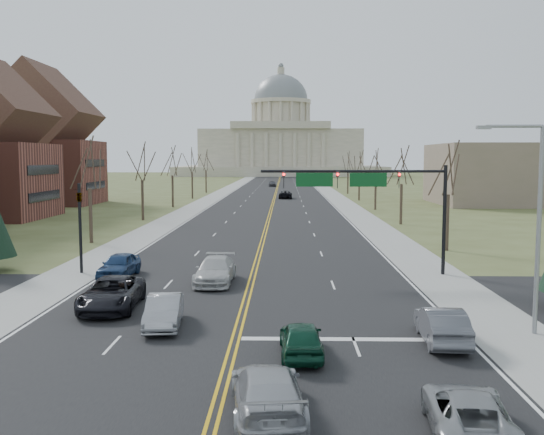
{
  "coord_description": "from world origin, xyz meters",
  "views": [
    {
      "loc": [
        2.1,
        -26.06,
        7.66
      ],
      "look_at": [
        1.06,
        21.26,
        3.0
      ],
      "focal_mm": 40.0,
      "sensor_mm": 36.0,
      "label": 1
    }
  ],
  "objects_px": {
    "car_sb_inner_lead": "(164,311)",
    "car_sb_inner_second": "(215,270)",
    "car_sb_outer_lead": "(112,293)",
    "street_light": "(533,215)",
    "car_far_sb": "(272,184)",
    "car_nb_outer_lead": "(442,325)",
    "car_nb_inner_second": "(267,391)",
    "signal_mast": "(367,187)",
    "car_nb_inner_lead": "(301,339)",
    "car_sb_outer_second": "(119,265)",
    "car_far_nb": "(285,194)",
    "car_nb_outer_second": "(468,413)",
    "signal_left": "(80,218)"
  },
  "relations": [
    {
      "from": "car_sb_inner_lead",
      "to": "car_nb_inner_second",
      "type": "bearing_deg",
      "value": -67.76
    },
    {
      "from": "car_nb_outer_second",
      "to": "car_nb_inner_second",
      "type": "height_order",
      "value": "car_nb_inner_second"
    },
    {
      "from": "signal_mast",
      "to": "car_nb_inner_lead",
      "type": "height_order",
      "value": "signal_mast"
    },
    {
      "from": "street_light",
      "to": "car_far_nb",
      "type": "xyz_separation_m",
      "value": [
        -10.61,
        88.89,
        -4.47
      ]
    },
    {
      "from": "car_sb_outer_lead",
      "to": "car_nb_outer_second",
      "type": "bearing_deg",
      "value": -48.01
    },
    {
      "from": "car_nb_inner_lead",
      "to": "signal_left",
      "type": "bearing_deg",
      "value": -51.48
    },
    {
      "from": "car_sb_outer_lead",
      "to": "car_sb_outer_second",
      "type": "relative_size",
      "value": 1.26
    },
    {
      "from": "street_light",
      "to": "car_nb_inner_second",
      "type": "distance_m",
      "value": 14.84
    },
    {
      "from": "car_sb_inner_lead",
      "to": "car_sb_inner_second",
      "type": "xyz_separation_m",
      "value": [
        1.22,
        9.67,
        0.08
      ]
    },
    {
      "from": "street_light",
      "to": "car_nb_inner_second",
      "type": "bearing_deg",
      "value": -142.08
    },
    {
      "from": "signal_mast",
      "to": "car_far_nb",
      "type": "distance_m",
      "value": 75.75
    },
    {
      "from": "car_sb_outer_second",
      "to": "car_far_nb",
      "type": "relative_size",
      "value": 0.85
    },
    {
      "from": "signal_mast",
      "to": "car_nb_inner_lead",
      "type": "distance_m",
      "value": 18.07
    },
    {
      "from": "car_sb_inner_lead",
      "to": "signal_left",
      "type": "bearing_deg",
      "value": 116.82
    },
    {
      "from": "car_nb_outer_lead",
      "to": "car_sb_inner_lead",
      "type": "bearing_deg",
      "value": -7.37
    },
    {
      "from": "car_nb_outer_second",
      "to": "signal_mast",
      "type": "bearing_deg",
      "value": -84.12
    },
    {
      "from": "car_sb_inner_second",
      "to": "car_far_sb",
      "type": "relative_size",
      "value": 1.2
    },
    {
      "from": "car_nb_outer_lead",
      "to": "car_far_sb",
      "type": "relative_size",
      "value": 1.01
    },
    {
      "from": "street_light",
      "to": "signal_mast",
      "type": "bearing_deg",
      "value": 111.41
    },
    {
      "from": "car_sb_outer_lead",
      "to": "street_light",
      "type": "bearing_deg",
      "value": -14.46
    },
    {
      "from": "signal_mast",
      "to": "car_far_nb",
      "type": "bearing_deg",
      "value": 94.04
    },
    {
      "from": "car_far_nb",
      "to": "car_far_sb",
      "type": "distance_m",
      "value": 48.42
    },
    {
      "from": "street_light",
      "to": "car_sb_outer_lead",
      "type": "distance_m",
      "value": 20.34
    },
    {
      "from": "car_nb_outer_second",
      "to": "car_sb_inner_second",
      "type": "height_order",
      "value": "car_sb_inner_second"
    },
    {
      "from": "street_light",
      "to": "car_sb_outer_lead",
      "type": "height_order",
      "value": "street_light"
    },
    {
      "from": "car_nb_inner_second",
      "to": "car_sb_inner_second",
      "type": "relative_size",
      "value": 0.95
    },
    {
      "from": "car_nb_outer_lead",
      "to": "car_sb_inner_second",
      "type": "bearing_deg",
      "value": -44.93
    },
    {
      "from": "street_light",
      "to": "car_nb_inner_lead",
      "type": "bearing_deg",
      "value": -162.3
    },
    {
      "from": "car_sb_inner_lead",
      "to": "car_sb_inner_second",
      "type": "distance_m",
      "value": 9.74
    },
    {
      "from": "signal_mast",
      "to": "street_light",
      "type": "distance_m",
      "value": 14.51
    },
    {
      "from": "car_sb_inner_lead",
      "to": "car_sb_outer_lead",
      "type": "distance_m",
      "value": 4.62
    },
    {
      "from": "car_nb_outer_lead",
      "to": "car_far_sb",
      "type": "xyz_separation_m",
      "value": [
        -10.02,
        138.55,
        0.02
      ]
    },
    {
      "from": "street_light",
      "to": "car_sb_outer_second",
      "type": "height_order",
      "value": "street_light"
    },
    {
      "from": "car_sb_inner_lead",
      "to": "car_sb_outer_second",
      "type": "bearing_deg",
      "value": 108.78
    },
    {
      "from": "street_light",
      "to": "car_sb_outer_lead",
      "type": "bearing_deg",
      "value": 168.47
    },
    {
      "from": "car_sb_outer_second",
      "to": "car_nb_outer_second",
      "type": "bearing_deg",
      "value": -50.59
    },
    {
      "from": "car_sb_inner_lead",
      "to": "signal_mast",
      "type": "bearing_deg",
      "value": 44.03
    },
    {
      "from": "signal_mast",
      "to": "car_nb_outer_second",
      "type": "xyz_separation_m",
      "value": [
        -0.3,
        -23.43,
        -5.09
      ]
    },
    {
      "from": "car_sb_inner_lead",
      "to": "car_nb_outer_lead",
      "type": "bearing_deg",
      "value": -15.49
    },
    {
      "from": "car_nb_outer_second",
      "to": "car_far_nb",
      "type": "height_order",
      "value": "car_far_nb"
    },
    {
      "from": "car_nb_inner_lead",
      "to": "car_nb_outer_second",
      "type": "relative_size",
      "value": 0.84
    },
    {
      "from": "car_sb_inner_lead",
      "to": "car_far_sb",
      "type": "xyz_separation_m",
      "value": [
        2.0,
        136.45,
        0.06
      ]
    },
    {
      "from": "street_light",
      "to": "car_far_sb",
      "type": "bearing_deg",
      "value": 95.89
    },
    {
      "from": "car_far_sb",
      "to": "car_sb_inner_second",
      "type": "bearing_deg",
      "value": -95.43
    },
    {
      "from": "signal_mast",
      "to": "car_sb_outer_second",
      "type": "height_order",
      "value": "signal_mast"
    },
    {
      "from": "car_nb_outer_lead",
      "to": "car_sb_inner_lead",
      "type": "distance_m",
      "value": 12.2
    },
    {
      "from": "car_nb_outer_lead",
      "to": "car_sb_outer_lead",
      "type": "bearing_deg",
      "value": -16.61
    },
    {
      "from": "car_sb_inner_lead",
      "to": "car_sb_outer_lead",
      "type": "relative_size",
      "value": 0.75
    },
    {
      "from": "car_nb_inner_second",
      "to": "car_sb_outer_second",
      "type": "xyz_separation_m",
      "value": [
        -10.18,
        20.91,
        0.03
      ]
    },
    {
      "from": "street_light",
      "to": "signal_left",
      "type": "bearing_deg",
      "value": 150.88
    }
  ]
}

